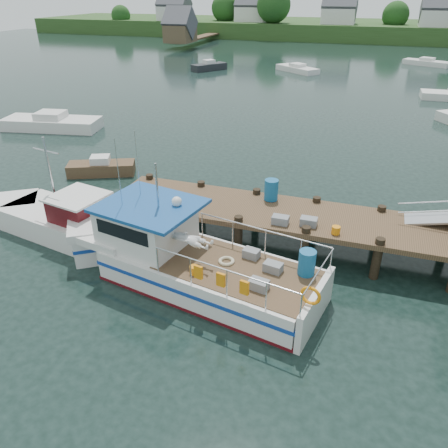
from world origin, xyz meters
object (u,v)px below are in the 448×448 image
(moored_e, at_px, (209,66))
(lobster_boat, at_px, (178,256))
(moored_d, at_px, (297,69))
(moored_rowboat, at_px, (101,168))
(work_boat, at_px, (67,220))
(moored_a, at_px, (52,123))
(moored_far, at_px, (427,62))
(dock, at_px, (447,214))

(moored_e, bearing_deg, lobster_boat, -46.28)
(moored_d, bearing_deg, moored_rowboat, -118.83)
(lobster_boat, distance_m, moored_rowboat, 10.96)
(lobster_boat, relative_size, work_boat, 1.31)
(lobster_boat, height_order, moored_a, lobster_boat)
(moored_far, relative_size, moored_a, 0.85)
(moored_rowboat, relative_size, moored_far, 0.62)
(dock, distance_m, lobster_boat, 9.29)
(moored_d, distance_m, moored_e, 10.70)
(work_boat, distance_m, moored_rowboat, 6.62)
(dock, relative_size, lobster_boat, 1.62)
(dock, height_order, moored_a, dock)
(dock, height_order, moored_e, dock)
(work_boat, relative_size, moored_rowboat, 2.10)
(work_boat, distance_m, moored_a, 16.31)
(moored_rowboat, bearing_deg, moored_far, 73.20)
(dock, distance_m, moored_e, 43.97)
(moored_rowboat, bearing_deg, moored_d, 89.16)
(lobster_boat, xyz_separation_m, moored_far, (11.34, 53.72, -0.53))
(lobster_boat, bearing_deg, moored_a, 150.04)
(lobster_boat, distance_m, moored_a, 21.22)
(dock, bearing_deg, moored_rowboat, 166.22)
(moored_d, bearing_deg, dock, -95.10)
(lobster_boat, relative_size, moored_e, 2.28)
(lobster_boat, bearing_deg, work_boat, 177.23)
(moored_e, bearing_deg, moored_far, 50.92)
(moored_rowboat, relative_size, moored_d, 0.65)
(work_boat, xyz_separation_m, moored_d, (1.86, 42.05, -0.29))
(dock, distance_m, moored_far, 50.33)
(moored_a, bearing_deg, dock, -13.78)
(work_boat, relative_size, moored_a, 1.10)
(dock, distance_m, moored_rowboat, 17.03)
(moored_d, bearing_deg, lobster_boat, -107.21)
(dock, xyz_separation_m, moored_rowboat, (-16.44, 4.03, -1.86))
(lobster_boat, distance_m, work_boat, 5.76)
(moored_far, bearing_deg, moored_e, -144.82)
(dock, bearing_deg, moored_far, 86.76)
(dock, bearing_deg, moored_d, 107.04)
(moored_rowboat, bearing_deg, moored_e, 106.40)
(work_boat, xyz_separation_m, moored_rowboat, (-2.35, 6.18, -0.27))
(work_boat, bearing_deg, moored_far, 82.78)
(moored_a, distance_m, moored_e, 27.33)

